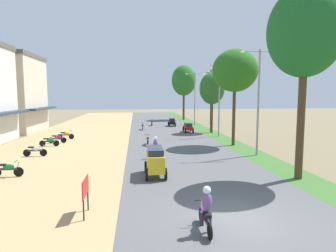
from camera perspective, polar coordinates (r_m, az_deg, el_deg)
The scene contains 25 objects.
ground_plane at distance 11.88m, azimuth 13.27°, elevation -17.90°, with size 180.00×180.00×0.00m, color #7A6B4C.
road_strip at distance 11.87m, azimuth 13.28°, elevation -17.73°, with size 9.00×140.00×0.08m, color #565659.
shophouse_mid at distance 43.02m, azimuth -28.74°, elevation 5.68°, with size 7.97×9.04×10.10m.
parked_motorbike_nearest at distance 19.35m, azimuth -29.21°, elevation -7.38°, with size 1.80×0.54×0.94m.
parked_motorbike_second at distance 24.78m, azimuth -24.83°, elevation -4.35°, with size 1.80×0.54×0.94m.
parked_motorbike_third at distance 29.07m, azimuth -22.46°, elevation -2.78°, with size 1.80×0.54×0.94m.
parked_motorbike_fourth at distance 30.79m, azimuth -21.09°, elevation -2.25°, with size 1.80×0.54×0.94m.
parked_motorbike_fifth at distance 33.19m, azimuth -19.64°, elevation -1.62°, with size 1.80×0.54×0.94m.
street_signboard at distance 12.03m, azimuth -16.08°, elevation -12.02°, with size 0.06×1.30×1.50m.
median_tree_nearest at distance 18.03m, azimuth 25.58°, elevation 16.38°, with size 4.04×4.04×10.70m.
median_tree_second at distance 27.93m, azimuth 13.13°, elevation 10.61°, with size 4.19×4.19×9.03m.
median_tree_third at distance 37.00m, azimuth 8.73°, elevation 7.32°, with size 3.17×3.17×7.64m.
median_tree_fourth at distance 56.34m, azimuth 3.15°, elevation 8.99°, with size 4.71×4.71×10.58m.
streetlamp_near at distance 23.63m, azimuth 17.53°, elevation 5.80°, with size 3.16×0.20×8.27m.
streetlamp_mid at distance 33.61m, azimuth 10.15°, elevation 5.97°, with size 3.16×0.20×8.25m.
streetlamp_far at distance 46.94m, azimuth 5.35°, elevation 6.12°, with size 3.16×0.20×8.37m.
utility_pole_near at distance 48.76m, azimuth 8.51°, elevation 5.93°, with size 1.80×0.20×9.06m.
car_van_yellow at distance 16.99m, azimuth -2.58°, elevation -6.76°, with size 1.19×2.41×1.67m.
car_sedan_red at distance 37.04m, azimuth 4.00°, elevation -0.22°, with size 1.10×2.26×1.19m.
car_hatchback_black at distance 44.19m, azimuth 0.75°, elevation 0.83°, with size 1.04×2.00×1.23m.
motorbike_foreground_rider at distance 10.42m, azimuth 7.52°, elevation -16.21°, with size 0.54×1.80×1.66m.
motorbike_ahead_second at distance 21.76m, azimuth -2.52°, elevation -4.36°, with size 0.54×1.80×1.66m.
motorbike_ahead_third at distance 27.54m, azimuth -4.05°, elevation -2.75°, with size 0.54×1.80×0.94m.
motorbike_ahead_fourth at distance 39.69m, azimuth -5.06°, elevation -0.05°, with size 0.54×1.80×0.94m.
motorbike_ahead_fifth at distance 45.06m, azimuth -3.25°, elevation 0.70°, with size 0.54×1.80×0.94m.
Camera 1 is at (-3.76, -10.20, 4.80)m, focal length 30.71 mm.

